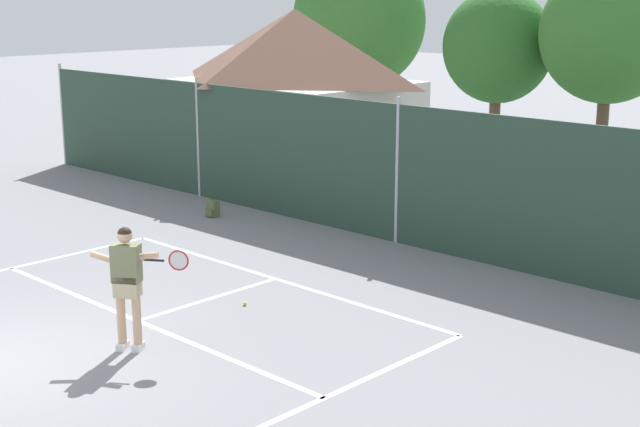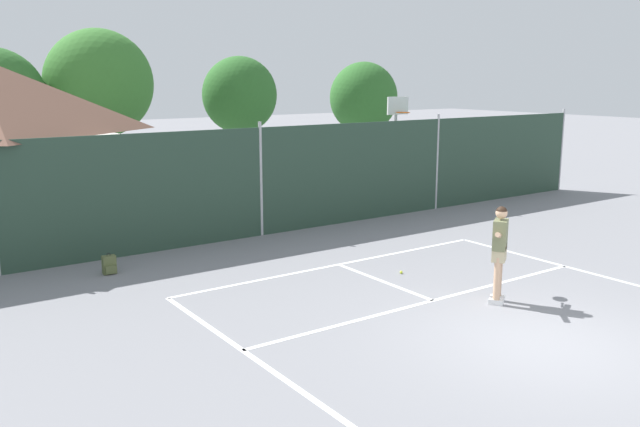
% 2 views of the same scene
% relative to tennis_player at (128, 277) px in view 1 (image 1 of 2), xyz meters
% --- Properties ---
extents(court_markings, '(8.30, 11.10, 0.01)m').
position_rel_tennis_player_xyz_m(court_markings, '(-0.92, -1.07, -1.11)').
color(court_markings, white).
rests_on(court_markings, ground).
extents(chainlink_fence, '(26.09, 0.09, 3.05)m').
position_rel_tennis_player_xyz_m(chainlink_fence, '(-0.92, 7.28, 0.34)').
color(chainlink_fence, '#284233').
rests_on(chainlink_fence, ground).
extents(clubhouse_building, '(6.31, 4.79, 4.69)m').
position_rel_tennis_player_xyz_m(clubhouse_building, '(-7.05, 10.40, 1.32)').
color(clubhouse_building, silver).
rests_on(clubhouse_building, ground).
extents(treeline_backdrop, '(26.82, 4.51, 6.66)m').
position_rel_tennis_player_xyz_m(treeline_backdrop, '(-3.75, 18.01, 2.69)').
color(treeline_backdrop, brown).
rests_on(treeline_backdrop, ground).
extents(tennis_player, '(1.17, 0.93, 1.85)m').
position_rel_tennis_player_xyz_m(tennis_player, '(0.00, 0.00, 0.00)').
color(tennis_player, silver).
rests_on(tennis_player, ground).
extents(tennis_ball, '(0.07, 0.07, 0.07)m').
position_rel_tennis_player_xyz_m(tennis_ball, '(-0.23, 2.43, -1.08)').
color(tennis_ball, '#CCE033').
rests_on(tennis_ball, ground).
extents(backpack_olive, '(0.29, 0.25, 0.46)m').
position_rel_tennis_player_xyz_m(backpack_olive, '(-5.42, 6.05, -0.92)').
color(backpack_olive, '#566038').
rests_on(backpack_olive, ground).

